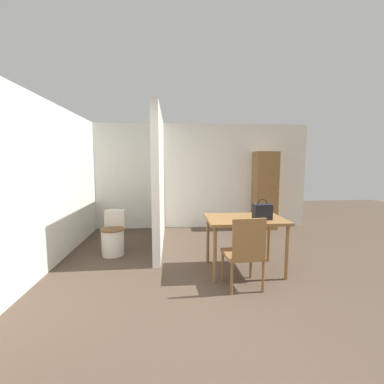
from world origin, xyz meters
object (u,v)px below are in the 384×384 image
handbag (262,212)px  wooden_cabinet (265,190)px  dining_table (245,224)px  toilet (113,236)px  wooden_chair (245,251)px

handbag → wooden_cabinet: size_ratio=0.16×
dining_table → toilet: dining_table is taller
wooden_chair → dining_table: bearing=69.8°
dining_table → wooden_chair: (-0.15, -0.54, -0.21)m
dining_table → wooden_chair: size_ratio=1.18×
dining_table → wooden_cabinet: (1.18, 2.38, 0.22)m
wooden_chair → toilet: 2.39m
toilet → handbag: handbag is taller
toilet → handbag: bearing=-23.5°
wooden_chair → toilet: bearing=139.2°
handbag → wooden_chair: bearing=-130.5°
dining_table → toilet: size_ratio=1.50×
dining_table → wooden_chair: wooden_chair is taller
dining_table → handbag: (0.21, -0.12, 0.20)m
toilet → wooden_cabinet: (3.25, 1.51, 0.61)m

